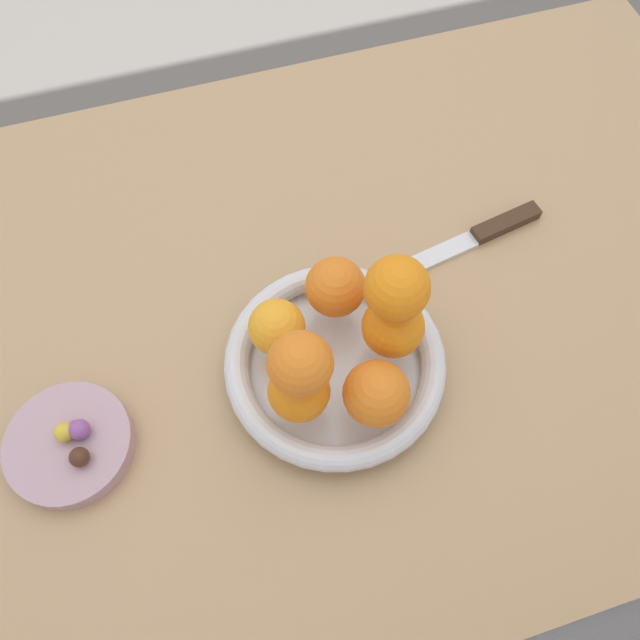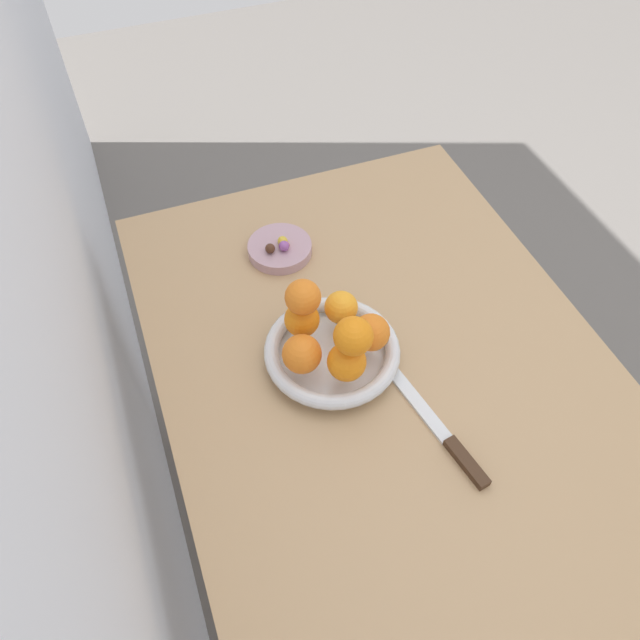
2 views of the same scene
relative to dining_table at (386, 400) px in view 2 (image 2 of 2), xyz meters
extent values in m
plane|color=slate|center=(0.00, 0.00, -0.65)|extent=(6.00, 6.00, 0.00)
cube|color=tan|center=(0.00, 0.00, 0.07)|extent=(1.10, 0.76, 0.04)
cylinder|color=tan|center=(0.49, -0.32, -0.30)|extent=(0.05, 0.05, 0.70)
cylinder|color=tan|center=(0.49, 0.32, -0.30)|extent=(0.05, 0.05, 0.70)
cylinder|color=silver|center=(0.06, 0.08, 0.10)|extent=(0.19, 0.19, 0.01)
torus|color=silver|center=(0.06, 0.08, 0.12)|extent=(0.23, 0.23, 0.03)
cylinder|color=#B28C99|center=(0.34, 0.09, 0.10)|extent=(0.13, 0.13, 0.02)
sphere|color=orange|center=(0.11, 0.12, 0.16)|extent=(0.06, 0.06, 0.06)
sphere|color=orange|center=(0.04, 0.14, 0.16)|extent=(0.06, 0.06, 0.06)
sphere|color=orange|center=(0.00, 0.08, 0.16)|extent=(0.06, 0.06, 0.06)
sphere|color=orange|center=(0.04, 0.02, 0.16)|extent=(0.06, 0.06, 0.06)
sphere|color=orange|center=(0.11, 0.05, 0.16)|extent=(0.06, 0.06, 0.06)
sphere|color=orange|center=(0.00, 0.07, 0.22)|extent=(0.06, 0.06, 0.06)
sphere|color=orange|center=(0.10, 0.12, 0.22)|extent=(0.06, 0.06, 0.06)
sphere|color=#472819|center=(0.33, 0.11, 0.12)|extent=(0.02, 0.02, 0.02)
sphere|color=gold|center=(0.34, 0.08, 0.12)|extent=(0.02, 0.02, 0.02)
sphere|color=#C6384C|center=(0.33, 0.08, 0.12)|extent=(0.01, 0.01, 0.01)
sphere|color=#8C4C99|center=(0.32, 0.08, 0.12)|extent=(0.02, 0.02, 0.02)
cube|color=#3F2819|center=(-0.20, -0.04, 0.10)|extent=(0.09, 0.04, 0.01)
cube|color=silver|center=(-0.07, -0.01, 0.09)|extent=(0.17, 0.05, 0.01)
camera|label=1|loc=(0.15, 0.32, 0.71)|focal=35.00mm
camera|label=2|loc=(-0.52, 0.32, 0.97)|focal=35.00mm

